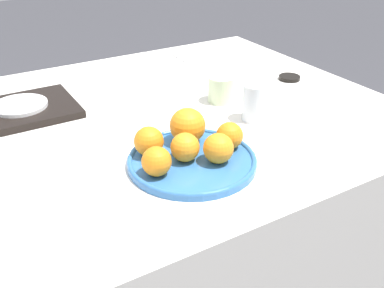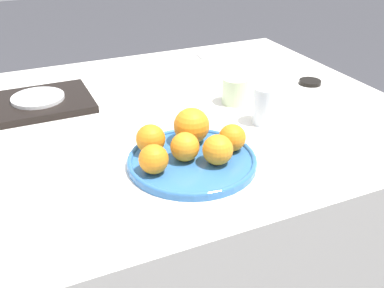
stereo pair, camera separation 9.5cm
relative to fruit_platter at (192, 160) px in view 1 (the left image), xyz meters
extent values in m
cube|color=silver|center=(-0.11, 0.27, -0.40)|extent=(1.59, 1.03, 0.77)
cylinder|color=#336BAD|center=(0.00, 0.00, 0.00)|extent=(0.28, 0.28, 0.01)
torus|color=#336BAD|center=(0.00, 0.00, 0.00)|extent=(0.28, 0.28, 0.01)
sphere|color=orange|center=(-0.01, 0.00, 0.03)|extent=(0.06, 0.06, 0.06)
sphere|color=orange|center=(0.10, 0.00, 0.03)|extent=(0.06, 0.06, 0.06)
sphere|color=orange|center=(0.04, -0.04, 0.04)|extent=(0.07, 0.07, 0.07)
sphere|color=orange|center=(-0.09, -0.02, 0.03)|extent=(0.06, 0.06, 0.06)
sphere|color=orange|center=(0.03, 0.07, 0.04)|extent=(0.08, 0.08, 0.08)
sphere|color=orange|center=(-0.07, 0.07, 0.04)|extent=(0.07, 0.07, 0.07)
cylinder|color=silver|center=(0.25, 0.11, 0.04)|extent=(0.06, 0.06, 0.10)
cube|color=black|center=(-0.26, 0.46, 0.00)|extent=(0.28, 0.23, 0.02)
cylinder|color=white|center=(-0.26, 0.46, 0.02)|extent=(0.14, 0.14, 0.01)
cylinder|color=beige|center=(0.25, 0.25, 0.03)|extent=(0.08, 0.08, 0.07)
cube|color=white|center=(0.40, 0.64, -0.01)|extent=(0.15, 0.12, 0.01)
cylinder|color=black|center=(0.53, 0.29, 0.00)|extent=(0.07, 0.07, 0.01)
camera|label=1|loc=(-0.43, -0.72, 0.50)|focal=42.00mm
camera|label=2|loc=(-0.34, -0.76, 0.50)|focal=42.00mm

